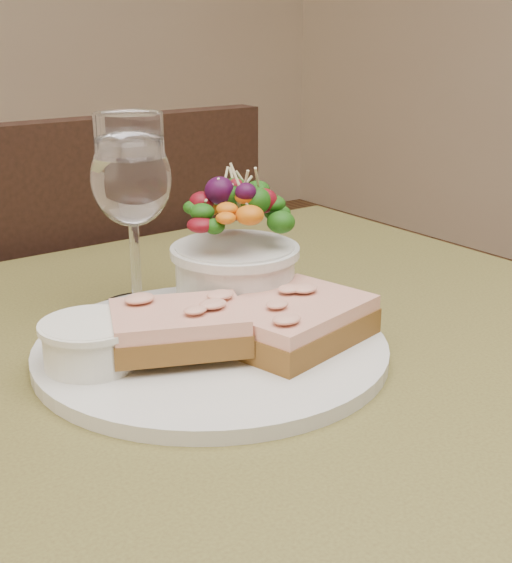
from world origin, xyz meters
TOP-DOWN VIEW (x-y plane):
  - cafe_table at (0.00, 0.00)m, footprint 0.80×0.80m
  - chair_far at (0.10, 0.62)m, footprint 0.43×0.43m
  - dinner_plate at (-0.03, 0.03)m, footprint 0.30×0.30m
  - sandwich_front at (0.03, -0.00)m, footprint 0.14×0.12m
  - sandwich_back at (-0.06, 0.03)m, footprint 0.13×0.11m
  - ramekin at (-0.13, 0.05)m, footprint 0.07×0.07m
  - salad_bowl at (0.03, 0.09)m, footprint 0.11×0.11m
  - garnish at (-0.09, 0.10)m, footprint 0.05×0.04m
  - wine_glass at (-0.03, 0.17)m, footprint 0.08×0.08m

SIDE VIEW (x-z plane):
  - chair_far at x=0.10m, z-range -0.16..0.74m
  - cafe_table at x=0.00m, z-range 0.27..1.02m
  - dinner_plate at x=-0.03m, z-range 0.75..0.76m
  - garnish at x=-0.09m, z-range 0.76..0.78m
  - sandwich_front at x=0.03m, z-range 0.76..0.80m
  - ramekin at x=-0.13m, z-range 0.76..0.80m
  - sandwich_back at x=-0.06m, z-range 0.77..0.80m
  - salad_bowl at x=0.03m, z-range 0.76..0.88m
  - wine_glass at x=-0.03m, z-range 0.79..0.96m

